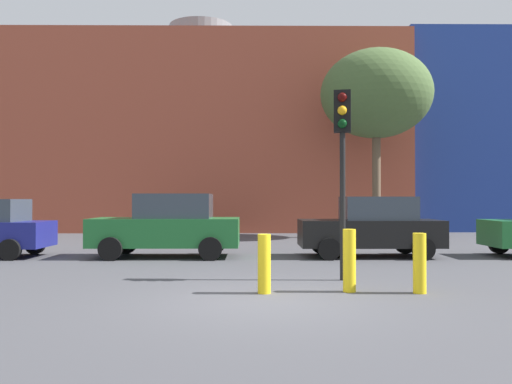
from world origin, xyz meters
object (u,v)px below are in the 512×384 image
bare_tree_0 (376,94)px  bollard_yellow_1 (349,260)px  parked_car_1 (168,226)px  bollard_yellow_2 (420,263)px  parked_car_2 (371,227)px  bollard_yellow_0 (264,264)px  traffic_light_island (342,141)px

bare_tree_0 → bollard_yellow_1: bare_tree_0 is taller
parked_car_1 → bollard_yellow_2: bearing=131.9°
parked_car_2 → bollard_yellow_0: 7.08m
bollard_yellow_0 → bollard_yellow_2: 2.86m
parked_car_2 → bollard_yellow_2: (-0.52, -6.22, -0.35)m
bollard_yellow_0 → bollard_yellow_2: bollard_yellow_2 is taller
traffic_light_island → bare_tree_0: 13.65m
parked_car_2 → bollard_yellow_1: bearing=73.6°
parked_car_1 → bare_tree_0: bearing=-135.5°
traffic_light_island → bare_tree_0: (3.71, 12.66, 3.50)m
bollard_yellow_1 → bollard_yellow_0: bearing=-174.7°
parked_car_2 → bare_tree_0: bare_tree_0 is taller
bare_tree_0 → parked_car_2: bearing=-104.3°
parked_car_1 → bollard_yellow_1: 7.45m
bollard_yellow_0 → bare_tree_0: bearing=69.1°
bollard_yellow_1 → parked_car_1: bearing=125.5°
parked_car_2 → bare_tree_0: size_ratio=0.49×
traffic_light_island → parked_car_1: bearing=-124.6°
traffic_light_island → bare_tree_0: bearing=175.3°
parked_car_1 → bollard_yellow_0: 6.79m
parked_car_1 → traffic_light_island: traffic_light_island is taller
parked_car_2 → bollard_yellow_2: size_ratio=3.77×
bare_tree_0 → bollard_yellow_0: bearing=-110.9°
parked_car_1 → parked_car_2: size_ratio=1.05×
bare_tree_0 → bollard_yellow_1: bearing=-105.2°
traffic_light_island → bollard_yellow_1: bearing=6.9°
parked_car_1 → bollard_yellow_1: (4.32, -6.06, -0.36)m
traffic_light_island → bollard_yellow_1: traffic_light_island is taller
bare_tree_0 → traffic_light_island: bearing=-106.3°
parked_car_1 → bollard_yellow_0: (2.73, -6.21, -0.40)m
bare_tree_0 → bollard_yellow_0: size_ratio=7.84×
bare_tree_0 → bollard_yellow_1: 15.74m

